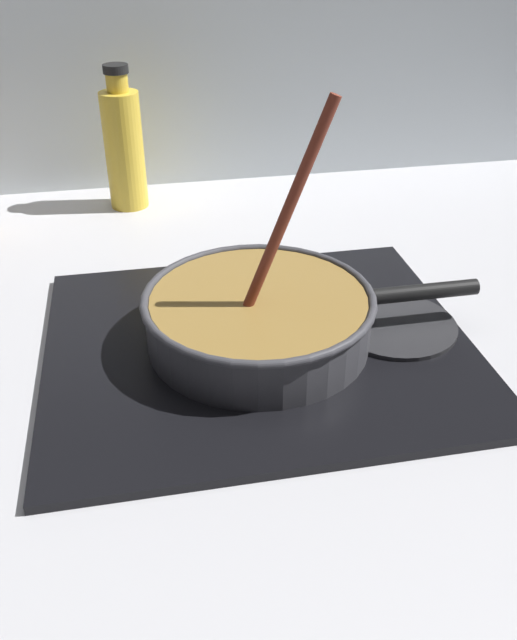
% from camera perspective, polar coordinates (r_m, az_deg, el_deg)
% --- Properties ---
extents(ground, '(2.40, 1.60, 0.04)m').
position_cam_1_polar(ground, '(0.79, -8.64, -10.22)').
color(ground, '#B7B7BC').
extents(backsplash_wall, '(2.40, 0.02, 0.55)m').
position_cam_1_polar(backsplash_wall, '(1.40, -11.90, 21.90)').
color(backsplash_wall, silver).
rests_on(backsplash_wall, ground).
extents(hob_plate, '(0.56, 0.48, 0.01)m').
position_cam_1_polar(hob_plate, '(0.89, -0.00, -2.15)').
color(hob_plate, black).
rests_on(hob_plate, ground).
extents(burner_ring, '(0.19, 0.19, 0.01)m').
position_cam_1_polar(burner_ring, '(0.89, -0.00, -1.62)').
color(burner_ring, '#592D0C').
rests_on(burner_ring, hob_plate).
extents(spare_burner, '(0.17, 0.17, 0.01)m').
position_cam_1_polar(spare_burner, '(0.94, 11.62, -0.39)').
color(spare_burner, '#262628').
rests_on(spare_burner, hob_plate).
extents(cooking_pan, '(0.46, 0.30, 0.33)m').
position_cam_1_polar(cooking_pan, '(0.87, 0.11, 0.31)').
color(cooking_pan, '#38383D').
rests_on(cooking_pan, hob_plate).
extents(oil_bottle, '(0.07, 0.07, 0.27)m').
position_cam_1_polar(oil_bottle, '(1.32, -11.44, 14.35)').
color(oil_bottle, gold).
rests_on(oil_bottle, ground).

